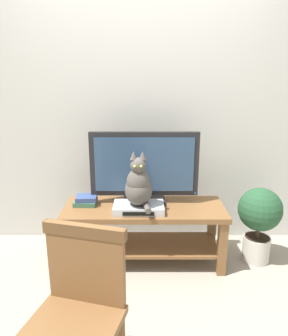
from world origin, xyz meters
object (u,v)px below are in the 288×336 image
at_px(media_box, 138,208).
at_px(book_stack, 86,200).
at_px(tv, 144,167).
at_px(cat, 138,185).
at_px(wooden_chair, 77,306).
at_px(tv_stand, 144,223).
at_px(potted_plant, 259,217).

xyz_separation_m(media_box, book_stack, (-0.45, 0.14, 0.01)).
bearing_deg(tv, cat, -103.09).
bearing_deg(book_stack, cat, -19.11).
height_order(tv, wooden_chair, tv).
distance_m(tv, media_box, 0.35).
height_order(tv_stand, tv, tv).
bearing_deg(tv_stand, book_stack, 174.86).
xyz_separation_m(tv_stand, cat, (-0.05, -0.11, 0.38)).
bearing_deg(cat, wooden_chair, -103.44).
bearing_deg(book_stack, tv_stand, -5.14).
distance_m(tv, cat, 0.23).
height_order(media_box, potted_plant, potted_plant).
xyz_separation_m(cat, wooden_chair, (-0.27, -1.13, -0.22)).
xyz_separation_m(tv_stand, potted_plant, (0.98, -0.00, 0.05)).
distance_m(tv_stand, book_stack, 0.54).
bearing_deg(cat, media_box, 94.22).
bearing_deg(book_stack, media_box, -17.44).
xyz_separation_m(media_box, wooden_chair, (-0.27, -1.14, -0.02)).
xyz_separation_m(cat, potted_plant, (1.03, 0.11, -0.33)).
relative_size(tv_stand, potted_plant, 2.02).
bearing_deg(tv, potted_plant, -5.42).
bearing_deg(book_stack, potted_plant, -1.86).
bearing_deg(tv_stand, cat, -112.77).
height_order(book_stack, potted_plant, potted_plant).
height_order(wooden_chair, potted_plant, wooden_chair).
distance_m(cat, potted_plant, 1.09).
height_order(cat, wooden_chair, cat).
distance_m(tv_stand, potted_plant, 0.98).
bearing_deg(book_stack, wooden_chair, -81.89).
bearing_deg(tv, tv_stand, -90.02).
relative_size(tv_stand, wooden_chair, 1.52).
bearing_deg(tv, media_box, -104.42).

